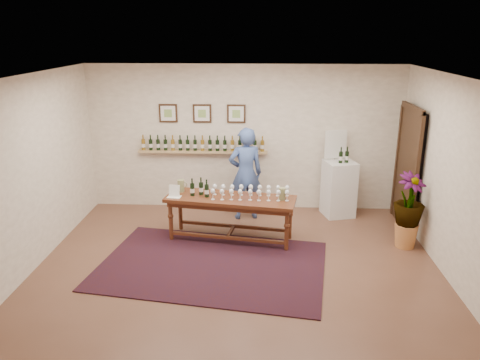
{
  "coord_description": "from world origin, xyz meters",
  "views": [
    {
      "loc": [
        0.34,
        -6.31,
        3.38
      ],
      "look_at": [
        0.0,
        0.8,
        1.1
      ],
      "focal_mm": 35.0,
      "sensor_mm": 36.0,
      "label": 1
    }
  ],
  "objects_px": {
    "display_pedestal": "(339,189)",
    "tasting_table": "(231,204)",
    "potted_plant": "(408,211)",
    "person": "(246,174)"
  },
  "relations": [
    {
      "from": "person",
      "to": "display_pedestal",
      "type": "bearing_deg",
      "value": 174.03
    },
    {
      "from": "display_pedestal",
      "to": "potted_plant",
      "type": "height_order",
      "value": "potted_plant"
    },
    {
      "from": "person",
      "to": "tasting_table",
      "type": "bearing_deg",
      "value": 64.38
    },
    {
      "from": "display_pedestal",
      "to": "tasting_table",
      "type": "bearing_deg",
      "value": -148.45
    },
    {
      "from": "potted_plant",
      "to": "person",
      "type": "xyz_separation_m",
      "value": [
        -2.65,
        1.13,
        0.24
      ]
    },
    {
      "from": "tasting_table",
      "to": "display_pedestal",
      "type": "height_order",
      "value": "display_pedestal"
    },
    {
      "from": "display_pedestal",
      "to": "person",
      "type": "bearing_deg",
      "value": -172.58
    },
    {
      "from": "tasting_table",
      "to": "potted_plant",
      "type": "bearing_deg",
      "value": 6.35
    },
    {
      "from": "tasting_table",
      "to": "potted_plant",
      "type": "distance_m",
      "value": 2.87
    },
    {
      "from": "tasting_table",
      "to": "display_pedestal",
      "type": "xyz_separation_m",
      "value": [
        1.97,
        1.21,
        -0.11
      ]
    }
  ]
}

